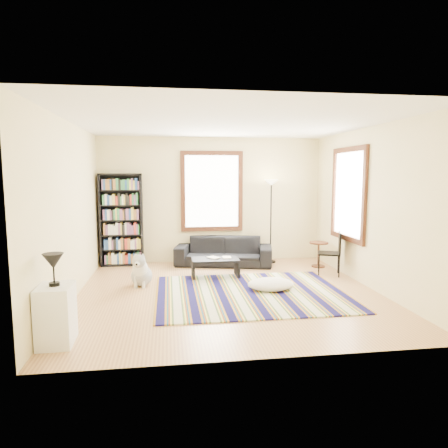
{
  "coord_description": "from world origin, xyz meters",
  "views": [
    {
      "loc": [
        -0.98,
        -6.49,
        1.98
      ],
      "look_at": [
        0.0,
        0.5,
        1.1
      ],
      "focal_mm": 32.0,
      "sensor_mm": 36.0,
      "label": 1
    }
  ],
  "objects": [
    {
      "name": "book_b",
      "position": [
        0.05,
        1.08,
        0.37
      ],
      "size": [
        0.18,
        0.23,
        0.02
      ],
      "primitive_type": "imported",
      "rotation": [
        0.0,
        0.0,
        -0.06
      ],
      "color": "beige",
      "rests_on": "coffee_table"
    },
    {
      "name": "coffee_table",
      "position": [
        -0.1,
        1.03,
        0.18
      ],
      "size": [
        0.93,
        0.55,
        0.36
      ],
      "primitive_type": "cube",
      "rotation": [
        0.0,
        0.0,
        0.05
      ],
      "color": "black",
      "rests_on": "floor"
    },
    {
      "name": "bookshelf",
      "position": [
        -1.99,
        2.32,
        1.0
      ],
      "size": [
        0.9,
        0.3,
        2.0
      ],
      "primitive_type": "cube",
      "color": "black",
      "rests_on": "floor"
    },
    {
      "name": "window_right",
      "position": [
        2.47,
        0.8,
        1.6
      ],
      "size": [
        0.06,
        1.2,
        1.6
      ],
      "primitive_type": "cube",
      "color": "white",
      "rests_on": "wall_right"
    },
    {
      "name": "white_cabinet",
      "position": [
        -2.3,
        -1.77,
        0.35
      ],
      "size": [
        0.39,
        0.51,
        0.7
      ],
      "primitive_type": "cube",
      "rotation": [
        0.0,
        0.0,
        0.03
      ],
      "color": "white",
      "rests_on": "floor"
    },
    {
      "name": "floor_cushion",
      "position": [
        0.75,
        0.02,
        0.1
      ],
      "size": [
        0.96,
        0.84,
        0.2
      ],
      "primitive_type": "ellipsoid",
      "rotation": [
        0.0,
        0.0,
        0.34
      ],
      "color": "silver",
      "rests_on": "floor"
    },
    {
      "name": "rug",
      "position": [
        0.36,
        -0.14,
        0.01
      ],
      "size": [
        3.13,
        2.51,
        0.02
      ],
      "primitive_type": "cube",
      "color": "#100C40",
      "rests_on": "floor"
    },
    {
      "name": "wall_back",
      "position": [
        0.0,
        2.55,
        1.4
      ],
      "size": [
        5.0,
        0.1,
        2.8
      ],
      "primitive_type": "cube",
      "color": "beige",
      "rests_on": "floor"
    },
    {
      "name": "sofa",
      "position": [
        0.21,
        2.05,
        0.3
      ],
      "size": [
        2.22,
        1.27,
        0.61
      ],
      "primitive_type": "imported",
      "rotation": [
        0.0,
        0.0,
        -0.23
      ],
      "color": "black",
      "rests_on": "floor"
    },
    {
      "name": "floor_lamp",
      "position": [
        1.29,
        2.15,
        0.93
      ],
      "size": [
        0.35,
        0.35,
        1.86
      ],
      "primitive_type": null,
      "rotation": [
        0.0,
        0.0,
        0.2
      ],
      "color": "black",
      "rests_on": "floor"
    },
    {
      "name": "table_lamp",
      "position": [
        -2.3,
        -1.77,
        0.89
      ],
      "size": [
        0.32,
        0.32,
        0.38
      ],
      "primitive_type": null,
      "rotation": [
        0.0,
        0.0,
        0.42
      ],
      "color": "black",
      "rests_on": "white_cabinet"
    },
    {
      "name": "side_table",
      "position": [
        2.2,
        1.56,
        0.27
      ],
      "size": [
        0.51,
        0.51,
        0.54
      ],
      "primitive_type": "cylinder",
      "rotation": [
        0.0,
        0.0,
        0.34
      ],
      "color": "#4C2C13",
      "rests_on": "floor"
    },
    {
      "name": "ceiling",
      "position": [
        0.0,
        0.0,
        2.85
      ],
      "size": [
        5.0,
        5.0,
        0.1
      ],
      "primitive_type": "cube",
      "color": "white",
      "rests_on": "floor"
    },
    {
      "name": "wall_left",
      "position": [
        -2.55,
        0.0,
        1.4
      ],
      "size": [
        0.1,
        5.0,
        2.8
      ],
      "primitive_type": "cube",
      "color": "beige",
      "rests_on": "floor"
    },
    {
      "name": "wall_front",
      "position": [
        0.0,
        -2.55,
        1.4
      ],
      "size": [
        5.0,
        0.1,
        2.8
      ],
      "primitive_type": "cube",
      "color": "beige",
      "rests_on": "floor"
    },
    {
      "name": "dog",
      "position": [
        -1.47,
        0.62,
        0.3
      ],
      "size": [
        0.51,
        0.65,
        0.59
      ],
      "primitive_type": null,
      "rotation": [
        0.0,
        0.0,
        -0.16
      ],
      "color": "silver",
      "rests_on": "floor"
    },
    {
      "name": "window_back",
      "position": [
        0.0,
        2.47,
        1.6
      ],
      "size": [
        1.2,
        0.06,
        1.6
      ],
      "primitive_type": "cube",
      "color": "white",
      "rests_on": "wall_back"
    },
    {
      "name": "wall_right",
      "position": [
        2.55,
        0.0,
        1.4
      ],
      "size": [
        0.1,
        5.0,
        2.8
      ],
      "primitive_type": "cube",
      "color": "beige",
      "rests_on": "floor"
    },
    {
      "name": "floor",
      "position": [
        0.0,
        0.0,
        -0.05
      ],
      "size": [
        5.0,
        5.0,
        0.1
      ],
      "primitive_type": "cube",
      "color": "tan",
      "rests_on": "ground"
    },
    {
      "name": "book_a",
      "position": [
        -0.2,
        1.03,
        0.37
      ],
      "size": [
        0.29,
        0.28,
        0.02
      ],
      "primitive_type": "imported",
      "rotation": [
        0.0,
        0.0,
        0.57
      ],
      "color": "beige",
      "rests_on": "coffee_table"
    },
    {
      "name": "folding_chair",
      "position": [
        2.15,
        0.89,
        0.43
      ],
      "size": [
        0.53,
        0.52,
        0.86
      ],
      "primitive_type": "cube",
      "rotation": [
        0.0,
        0.0,
        -0.36
      ],
      "color": "black",
      "rests_on": "floor"
    }
  ]
}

